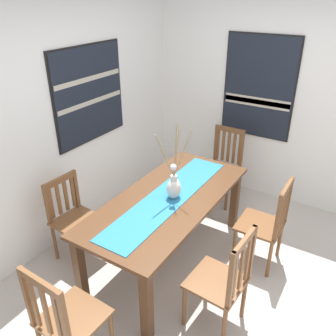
{
  "coord_description": "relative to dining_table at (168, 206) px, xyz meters",
  "views": [
    {
      "loc": [
        -2.4,
        -0.89,
        2.54
      ],
      "look_at": [
        0.02,
        0.62,
        1.05
      ],
      "focal_mm": 37.54,
      "sensor_mm": 36.0,
      "label": 1
    }
  ],
  "objects": [
    {
      "name": "painting_on_back_wall",
      "position": [
        0.3,
        1.19,
        0.86
      ],
      "size": [
        1.02,
        0.05,
        1.03
      ],
      "color": "black"
    },
    {
      "name": "dining_table",
      "position": [
        0.0,
        0.0,
        0.0
      ],
      "size": [
        1.92,
        0.86,
        0.75
      ],
      "color": "#51331E",
      "rests_on": "ground_plane"
    },
    {
      "name": "painting_on_side_wall",
      "position": [
        1.79,
        -0.19,
        0.79
      ],
      "size": [
        0.05,
        0.88,
        1.25
      ],
      "color": "black"
    },
    {
      "name": "wall_side",
      "position": [
        1.85,
        -0.6,
        0.71
      ],
      "size": [
        0.12,
        6.4,
        2.7
      ],
      "primitive_type": "cube",
      "color": "silver",
      "rests_on": "ground_plane"
    },
    {
      "name": "table_runner",
      "position": [
        -0.0,
        0.0,
        0.11
      ],
      "size": [
        1.77,
        0.36,
        0.01
      ],
      "primitive_type": "cube",
      "color": "#236B93",
      "rests_on": "dining_table"
    },
    {
      "name": "chair_3",
      "position": [
        -0.45,
        0.84,
        -0.17
      ],
      "size": [
        0.45,
        0.45,
        0.88
      ],
      "color": "brown",
      "rests_on": "ground_plane"
    },
    {
      "name": "chair_1",
      "position": [
        0.46,
        -0.84,
        -0.15
      ],
      "size": [
        0.42,
        0.42,
        0.95
      ],
      "color": "brown",
      "rests_on": "ground_plane"
    },
    {
      "name": "ground_plane",
      "position": [
        -0.01,
        -0.6,
        -0.66
      ],
      "size": [
        6.4,
        6.4,
        0.03
      ],
      "primitive_type": "cube",
      "color": "#B2A89E"
    },
    {
      "name": "wall_back",
      "position": [
        -0.01,
        1.26,
        0.71
      ],
      "size": [
        6.4,
        0.12,
        2.7
      ],
      "primitive_type": "cube",
      "color": "silver",
      "rests_on": "ground_plane"
    },
    {
      "name": "chair_4",
      "position": [
        -1.36,
        -0.01,
        -0.15
      ],
      "size": [
        0.43,
        0.43,
        0.97
      ],
      "color": "brown",
      "rests_on": "ground_plane"
    },
    {
      "name": "chair_0",
      "position": [
        1.38,
        0.03,
        -0.14
      ],
      "size": [
        0.43,
        0.43,
        0.96
      ],
      "color": "brown",
      "rests_on": "ground_plane"
    },
    {
      "name": "chair_2",
      "position": [
        -0.46,
        -0.79,
        -0.15
      ],
      "size": [
        0.44,
        0.44,
        0.96
      ],
      "color": "brown",
      "rests_on": "ground_plane"
    },
    {
      "name": "centerpiece_vase",
      "position": [
        0.01,
        -0.05,
        0.25
      ],
      "size": [
        0.32,
        0.24,
        0.72
      ],
      "color": "silver",
      "rests_on": "dining_table"
    }
  ]
}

